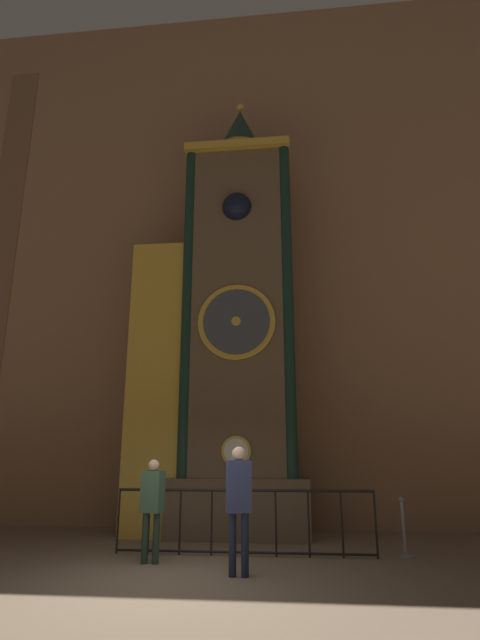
# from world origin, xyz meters

# --- Properties ---
(ground_plane) EXTENTS (28.00, 28.00, 0.00)m
(ground_plane) POSITION_xyz_m (0.00, 0.00, 0.00)
(ground_plane) COLOR #75604C
(cathedral_back_wall) EXTENTS (24.00, 0.32, 15.10)m
(cathedral_back_wall) POSITION_xyz_m (-0.09, 5.50, 7.54)
(cathedral_back_wall) COLOR #936B4C
(cathedral_back_wall) RESTS_ON ground_plane
(clock_tower) EXTENTS (4.03, 1.80, 10.88)m
(clock_tower) POSITION_xyz_m (0.09, 4.15, 4.48)
(clock_tower) COLOR brown
(clock_tower) RESTS_ON ground_plane
(railing_fence) EXTENTS (4.54, 0.05, 1.09)m
(railing_fence) POSITION_xyz_m (0.79, 2.03, 0.60)
(railing_fence) COLOR black
(railing_fence) RESTS_ON ground_plane
(visitor_near) EXTENTS (0.38, 0.30, 1.60)m
(visitor_near) POSITION_xyz_m (-0.63, 1.22, 0.95)
(visitor_near) COLOR #213427
(visitor_near) RESTS_ON ground_plane
(visitor_far) EXTENTS (0.39, 0.32, 1.78)m
(visitor_far) POSITION_xyz_m (0.88, 0.48, 1.07)
(visitor_far) COLOR #1B213A
(visitor_far) RESTS_ON ground_plane
(stanchion_post) EXTENTS (0.28, 0.28, 0.97)m
(stanchion_post) POSITION_xyz_m (3.53, 2.24, 0.31)
(stanchion_post) COLOR gray
(stanchion_post) RESTS_ON ground_plane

